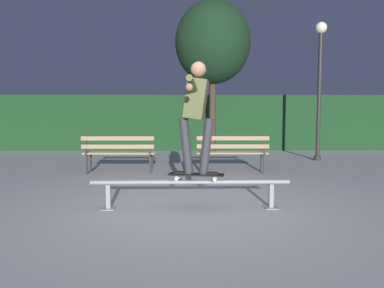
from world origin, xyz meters
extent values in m
plane|color=#ADAAA8|center=(0.00, 0.00, 0.00)|extent=(90.00, 90.00, 0.00)
cube|color=#193D1E|center=(0.00, 8.72, 1.01)|extent=(24.00, 1.20, 2.02)
cylinder|color=gray|center=(0.00, 0.10, 0.38)|extent=(2.81, 0.06, 0.06)
cube|color=gray|center=(-1.15, 0.10, 0.17)|extent=(0.06, 0.06, 0.35)
cube|color=gray|center=(-1.15, 0.10, 0.01)|extent=(0.18, 0.18, 0.01)
cube|color=gray|center=(1.15, 0.10, 0.17)|extent=(0.06, 0.06, 0.35)
cube|color=gray|center=(1.15, 0.10, 0.01)|extent=(0.18, 0.18, 0.01)
cube|color=black|center=(0.08, 0.10, 0.49)|extent=(0.80, 0.32, 0.02)
cube|color=black|center=(0.08, 0.10, 0.50)|extent=(0.78, 0.31, 0.00)
cube|color=#9E9EA3|center=(0.35, 0.06, 0.47)|extent=(0.08, 0.18, 0.02)
cube|color=#9E9EA3|center=(-0.18, 0.14, 0.47)|extent=(0.08, 0.18, 0.02)
cylinder|color=beige|center=(0.33, -0.02, 0.43)|extent=(0.06, 0.04, 0.05)
cylinder|color=beige|center=(0.36, 0.14, 0.43)|extent=(0.06, 0.04, 0.05)
cylinder|color=beige|center=(-0.19, 0.06, 0.43)|extent=(0.06, 0.04, 0.05)
cylinder|color=beige|center=(-0.17, 0.22, 0.43)|extent=(0.06, 0.04, 0.05)
cube|color=black|center=(0.26, 0.07, 0.51)|extent=(0.27, 0.14, 0.03)
cube|color=black|center=(-0.09, 0.13, 0.51)|extent=(0.27, 0.14, 0.03)
cylinder|color=#333338|center=(0.22, 0.08, 0.88)|extent=(0.22, 0.15, 0.79)
cylinder|color=#333338|center=(-0.05, 0.12, 0.88)|extent=(0.22, 0.15, 0.79)
cube|color=brown|center=(0.08, 0.10, 1.54)|extent=(0.38, 0.41, 0.57)
cylinder|color=brown|center=(0.02, -0.28, 1.70)|extent=(0.18, 0.61, 0.21)
cylinder|color=brown|center=(0.14, 0.47, 1.70)|extent=(0.18, 0.61, 0.21)
sphere|color=#A37556|center=(-0.02, -0.55, 1.65)|extent=(0.09, 0.09, 0.09)
sphere|color=#A37556|center=(0.19, 0.75, 1.65)|extent=(0.09, 0.09, 0.09)
sphere|color=#A37556|center=(0.11, 0.09, 1.94)|extent=(0.21, 0.21, 0.21)
cube|color=#282623|center=(-0.84, 3.34, 0.22)|extent=(0.04, 0.04, 0.44)
cube|color=#282623|center=(-0.84, 3.02, 0.22)|extent=(0.04, 0.04, 0.44)
cube|color=#282623|center=(-0.84, 2.98, 0.66)|extent=(0.04, 0.04, 0.44)
cube|color=#282623|center=(-2.24, 3.38, 0.22)|extent=(0.04, 0.04, 0.44)
cube|color=#282623|center=(-2.25, 3.06, 0.22)|extent=(0.04, 0.04, 0.44)
cube|color=#282623|center=(-2.25, 3.02, 0.66)|extent=(0.04, 0.04, 0.44)
cube|color=#A38460|center=(-1.54, 3.34, 0.46)|extent=(1.60, 0.13, 0.04)
cube|color=#A38460|center=(-1.54, 3.20, 0.46)|extent=(1.60, 0.13, 0.04)
cube|color=#A38460|center=(-1.55, 3.06, 0.46)|extent=(1.60, 0.13, 0.04)
cube|color=#A38460|center=(-1.55, 2.99, 0.62)|extent=(1.60, 0.08, 0.09)
cube|color=#A38460|center=(-1.55, 2.99, 0.80)|extent=(1.60, 0.08, 0.09)
cube|color=#282623|center=(1.70, 3.34, 0.22)|extent=(0.04, 0.04, 0.44)
cube|color=#282623|center=(1.70, 3.02, 0.22)|extent=(0.04, 0.04, 0.44)
cube|color=#282623|center=(1.69, 2.98, 0.66)|extent=(0.04, 0.04, 0.44)
cube|color=#282623|center=(0.30, 3.38, 0.22)|extent=(0.04, 0.04, 0.44)
cube|color=#282623|center=(0.29, 3.06, 0.22)|extent=(0.04, 0.04, 0.44)
cube|color=#282623|center=(0.29, 3.02, 0.66)|extent=(0.04, 0.04, 0.44)
cube|color=#A38460|center=(1.00, 3.34, 0.46)|extent=(1.60, 0.13, 0.04)
cube|color=#A38460|center=(1.00, 3.20, 0.46)|extent=(1.60, 0.13, 0.04)
cube|color=#A38460|center=(0.99, 3.06, 0.46)|extent=(1.60, 0.13, 0.04)
cube|color=#A38460|center=(0.99, 2.99, 0.62)|extent=(1.60, 0.08, 0.09)
cube|color=#A38460|center=(0.99, 2.99, 0.80)|extent=(1.60, 0.08, 0.09)
cylinder|color=#3D2D23|center=(0.85, 7.14, 1.31)|extent=(0.22, 0.22, 2.63)
ellipsoid|color=black|center=(0.85, 7.14, 3.68)|extent=(2.47, 2.47, 2.72)
cylinder|color=#282623|center=(3.75, 5.33, 1.80)|extent=(0.11, 0.11, 3.60)
sphere|color=#F2EACC|center=(3.75, 5.33, 3.74)|extent=(0.32, 0.32, 0.32)
cylinder|color=#282623|center=(3.75, 5.33, 0.06)|extent=(0.20, 0.20, 0.12)
camera|label=1|loc=(-0.08, -4.90, 1.34)|focal=33.68mm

